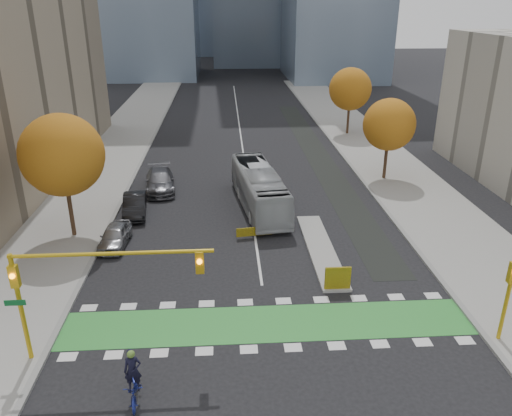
{
  "coord_description": "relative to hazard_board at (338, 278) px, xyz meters",
  "views": [
    {
      "loc": [
        -1.84,
        -18.64,
        14.5
      ],
      "look_at": [
        -0.08,
        8.94,
        3.0
      ],
      "focal_mm": 35.0,
      "sensor_mm": 36.0,
      "label": 1
    }
  ],
  "objects": [
    {
      "name": "curb_west",
      "position": [
        -14.0,
        15.8,
        -0.73
      ],
      "size": [
        0.3,
        120.0,
        0.16
      ],
      "primitive_type": "cube",
      "color": "gray",
      "rests_on": "ground"
    },
    {
      "name": "median_island",
      "position": [
        0.0,
        4.8,
        -0.72
      ],
      "size": [
        1.6,
        10.0,
        0.16
      ],
      "primitive_type": "cube",
      "color": "gray",
      "rests_on": "ground"
    },
    {
      "name": "centre_line",
      "position": [
        -4.0,
        35.8,
        -0.8
      ],
      "size": [
        0.15,
        70.0,
        0.01
      ],
      "primitive_type": "cube",
      "color": "silver",
      "rests_on": "ground"
    },
    {
      "name": "hazard_board",
      "position": [
        0.0,
        0.0,
        0.0
      ],
      "size": [
        1.4,
        0.12,
        1.3
      ],
      "primitive_type": "cube",
      "color": "yellow",
      "rests_on": "median_island"
    },
    {
      "name": "parked_car_c",
      "position": [
        -11.27,
        16.29,
        0.01
      ],
      "size": [
        2.97,
        5.84,
        1.62
      ],
      "primitive_type": "imported",
      "rotation": [
        0.0,
        0.0,
        0.13
      ],
      "color": "#4D4D53",
      "rests_on": "ground"
    },
    {
      "name": "traffic_signal_west",
      "position": [
        -11.93,
        -4.71,
        3.23
      ],
      "size": [
        8.53,
        0.56,
        5.2
      ],
      "color": "#BF9914",
      "rests_on": "ground"
    },
    {
      "name": "bike_crossing",
      "position": [
        -4.0,
        -2.7,
        -0.79
      ],
      "size": [
        20.0,
        3.0,
        0.01
      ],
      "primitive_type": "cube",
      "color": "#2E8E34",
      "rests_on": "ground"
    },
    {
      "name": "tree_west",
      "position": [
        -16.0,
        7.8,
        4.82
      ],
      "size": [
        5.2,
        5.2,
        8.22
      ],
      "color": "#332114",
      "rests_on": "ground"
    },
    {
      "name": "tree_east_far",
      "position": [
        8.5,
        33.8,
        4.44
      ],
      "size": [
        4.8,
        4.8,
        7.65
      ],
      "color": "#332114",
      "rests_on": "ground"
    },
    {
      "name": "sidewalk_east",
      "position": [
        9.5,
        15.8,
        -0.73
      ],
      "size": [
        7.0,
        120.0,
        0.15
      ],
      "primitive_type": "cube",
      "color": "gray",
      "rests_on": "ground"
    },
    {
      "name": "tree_east_near",
      "position": [
        8.0,
        17.8,
        4.06
      ],
      "size": [
        4.4,
        4.4,
        7.08
      ],
      "color": "#332114",
      "rests_on": "ground"
    },
    {
      "name": "curb_east",
      "position": [
        6.0,
        15.8,
        -0.73
      ],
      "size": [
        0.3,
        120.0,
        0.16
      ],
      "primitive_type": "cube",
      "color": "gray",
      "rests_on": "ground"
    },
    {
      "name": "cyclist",
      "position": [
        -9.58,
        -7.37,
        -0.01
      ],
      "size": [
        0.92,
        2.11,
        2.37
      ],
      "rotation": [
        0.0,
        0.0,
        0.1
      ],
      "color": "navy",
      "rests_on": "ground"
    },
    {
      "name": "traffic_signal_east",
      "position": [
        6.5,
        -4.71,
        1.93
      ],
      "size": [
        0.35,
        0.43,
        4.1
      ],
      "color": "#BF9914",
      "rests_on": "ground"
    },
    {
      "name": "parked_car_a",
      "position": [
        -13.0,
        6.29,
        -0.13
      ],
      "size": [
        1.79,
        4.04,
        1.35
      ],
      "primitive_type": "imported",
      "rotation": [
        0.0,
        0.0,
        -0.05
      ],
      "color": "gray",
      "rests_on": "ground"
    },
    {
      "name": "sidewalk_west",
      "position": [
        -17.5,
        15.8,
        -0.73
      ],
      "size": [
        7.0,
        120.0,
        0.15
      ],
      "primitive_type": "cube",
      "color": "gray",
      "rests_on": "ground"
    },
    {
      "name": "ground",
      "position": [
        -4.0,
        -4.2,
        -0.8
      ],
      "size": [
        300.0,
        300.0,
        0.0
      ],
      "primitive_type": "plane",
      "color": "black",
      "rests_on": "ground"
    },
    {
      "name": "bus",
      "position": [
        -3.38,
        12.07,
        0.72
      ],
      "size": [
        3.96,
        11.19,
        3.05
      ],
      "primitive_type": "imported",
      "rotation": [
        0.0,
        0.0,
        0.13
      ],
      "color": "#ACB0B4",
      "rests_on": "ground"
    },
    {
      "name": "bike_lane_paint",
      "position": [
        3.5,
        25.8,
        -0.8
      ],
      "size": [
        2.5,
        50.0,
        0.01
      ],
      "primitive_type": "cube",
      "color": "black",
      "rests_on": "ground"
    },
    {
      "name": "parked_car_b",
      "position": [
        -12.54,
        11.29,
        -0.06
      ],
      "size": [
        2.07,
        4.63,
        1.48
      ],
      "primitive_type": "imported",
      "rotation": [
        0.0,
        0.0,
        0.12
      ],
      "color": "black",
      "rests_on": "ground"
    }
  ]
}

